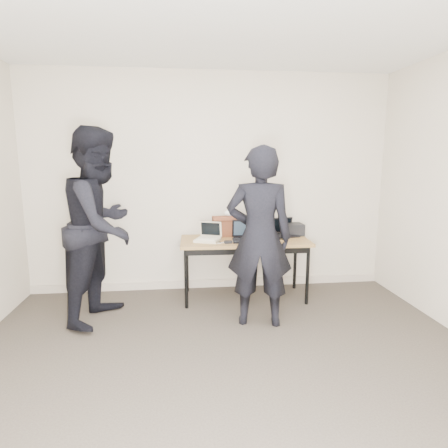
{
  "coord_description": "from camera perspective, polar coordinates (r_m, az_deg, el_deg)",
  "views": [
    {
      "loc": [
        -0.35,
        -2.42,
        1.69
      ],
      "look_at": [
        0.1,
        1.6,
        0.95
      ],
      "focal_mm": 30.0,
      "sensor_mm": 36.0,
      "label": 1
    }
  ],
  "objects": [
    {
      "name": "room",
      "position": [
        2.47,
        1.81,
        2.44
      ],
      "size": [
        4.6,
        4.6,
        2.8
      ],
      "color": "#3D362E",
      "rests_on": "ground"
    },
    {
      "name": "desk",
      "position": [
        4.42,
        3.19,
        -3.14
      ],
      "size": [
        1.52,
        0.69,
        0.72
      ],
      "rotation": [
        0.0,
        0.0,
        -0.03
      ],
      "color": "olive",
      "rests_on": "ground"
    },
    {
      "name": "laptop_beige",
      "position": [
        4.33,
        -2.42,
        -2.02
      ],
      "size": [
        0.34,
        0.34,
        0.22
      ],
      "rotation": [
        0.0,
        0.0,
        -0.38
      ],
      "color": "beige",
      "rests_on": "desk"
    },
    {
      "name": "laptop_center",
      "position": [
        4.35,
        3.29,
        -1.84
      ],
      "size": [
        0.32,
        0.31,
        0.23
      ],
      "rotation": [
        0.0,
        0.0,
        -0.07
      ],
      "color": "black",
      "rests_on": "desk"
    },
    {
      "name": "laptop_right",
      "position": [
        4.67,
        9.07,
        -1.16
      ],
      "size": [
        0.34,
        0.33,
        0.22
      ],
      "rotation": [
        0.0,
        0.0,
        0.2
      ],
      "color": "black",
      "rests_on": "desk"
    },
    {
      "name": "leather_satchel",
      "position": [
        4.57,
        0.53,
        -0.27
      ],
      "size": [
        0.37,
        0.2,
        0.25
      ],
      "rotation": [
        0.0,
        0.0,
        0.05
      ],
      "color": "#612E19",
      "rests_on": "desk"
    },
    {
      "name": "tissue",
      "position": [
        4.56,
        0.9,
        1.69
      ],
      "size": [
        0.14,
        0.11,
        0.08
      ],
      "primitive_type": "ellipsoid",
      "rotation": [
        0.0,
        0.0,
        0.07
      ],
      "color": "white",
      "rests_on": "leather_satchel"
    },
    {
      "name": "equipment_box",
      "position": [
        4.71,
        10.4,
        -0.8
      ],
      "size": [
        0.26,
        0.22,
        0.14
      ],
      "primitive_type": "cube",
      "rotation": [
        0.0,
        0.0,
        0.05
      ],
      "color": "black",
      "rests_on": "desk"
    },
    {
      "name": "power_brick",
      "position": [
        4.21,
        0.63,
        -2.76
      ],
      "size": [
        0.09,
        0.06,
        0.03
      ],
      "primitive_type": "cube",
      "rotation": [
        0.0,
        0.0,
        0.16
      ],
      "color": "black",
      "rests_on": "desk"
    },
    {
      "name": "cables",
      "position": [
        4.41,
        3.8,
        -2.31
      ],
      "size": [
        1.15,
        0.43,
        0.01
      ],
      "rotation": [
        0.0,
        0.0,
        0.04
      ],
      "color": "black",
      "rests_on": "desk"
    },
    {
      "name": "person_typist",
      "position": [
        3.71,
        5.4,
        -2.04
      ],
      "size": [
        0.72,
        0.54,
        1.79
      ],
      "primitive_type": "imported",
      "rotation": [
        0.0,
        0.0,
        2.97
      ],
      "color": "black",
      "rests_on": "ground"
    },
    {
      "name": "person_observer",
      "position": [
        4.02,
        -18.2,
        -0.23
      ],
      "size": [
        1.01,
        1.14,
        1.98
      ],
      "primitive_type": "imported",
      "rotation": [
        0.0,
        0.0,
        1.26
      ],
      "color": "black",
      "rests_on": "ground"
    },
    {
      "name": "baseboard",
      "position": [
        4.95,
        -1.98,
        -9.01
      ],
      "size": [
        4.5,
        0.03,
        0.1
      ],
      "primitive_type": "cube",
      "color": "#BDAF9D",
      "rests_on": "ground"
    }
  ]
}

